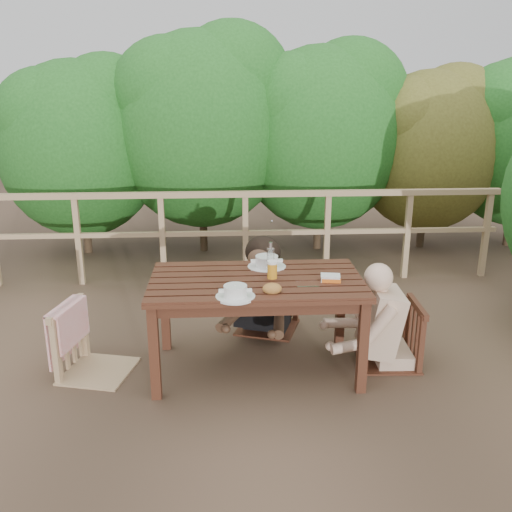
{
  "coord_description": "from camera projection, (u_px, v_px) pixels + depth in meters",
  "views": [
    {
      "loc": [
        -0.23,
        -3.88,
        2.14
      ],
      "look_at": [
        0.0,
        0.05,
        0.9
      ],
      "focal_mm": 39.21,
      "sensor_mm": 36.0,
      "label": 1
    }
  ],
  "objects": [
    {
      "name": "chair_far",
      "position": [
        268.0,
        275.0,
        4.9
      ],
      "size": [
        0.64,
        0.64,
        1.01
      ],
      "primitive_type": "cube",
      "rotation": [
        0.0,
        0.0,
        -0.32
      ],
      "color": "#391C11",
      "rests_on": "ground"
    },
    {
      "name": "railing",
      "position": [
        245.0,
        237.0,
        6.1
      ],
      "size": [
        5.6,
        0.1,
        1.01
      ],
      "primitive_type": "cube",
      "color": "tan",
      "rests_on": "ground"
    },
    {
      "name": "beer_glass",
      "position": [
        272.0,
        271.0,
        4.12
      ],
      "size": [
        0.08,
        0.08,
        0.15
      ],
      "primitive_type": "cylinder",
      "color": "orange",
      "rests_on": "table"
    },
    {
      "name": "bread_roll",
      "position": [
        272.0,
        289.0,
        3.86
      ],
      "size": [
        0.14,
        0.1,
        0.08
      ],
      "primitive_type": "ellipsoid",
      "color": "#AF6D37",
      "rests_on": "table"
    },
    {
      "name": "chair_right",
      "position": [
        391.0,
        307.0,
        4.32
      ],
      "size": [
        0.48,
        0.48,
        0.93
      ],
      "primitive_type": "cube",
      "rotation": [
        0.0,
        0.0,
        -1.62
      ],
      "color": "#391C11",
      "rests_on": "ground"
    },
    {
      "name": "chair_left",
      "position": [
        93.0,
        311.0,
        4.14
      ],
      "size": [
        0.61,
        0.61,
        1.01
      ],
      "primitive_type": "cube",
      "rotation": [
        0.0,
        0.0,
        1.33
      ],
      "color": "tan",
      "rests_on": "ground"
    },
    {
      "name": "diner_right",
      "position": [
        397.0,
        282.0,
        4.26
      ],
      "size": [
        0.69,
        0.57,
        1.35
      ],
      "primitive_type": null,
      "rotation": [
        0.0,
        0.0,
        1.53
      ],
      "color": "tan",
      "rests_on": "ground"
    },
    {
      "name": "table",
      "position": [
        256.0,
        325.0,
        4.24
      ],
      "size": [
        1.57,
        0.88,
        0.73
      ],
      "primitive_type": "cube",
      "color": "#391C11",
      "rests_on": "ground"
    },
    {
      "name": "hedge_row",
      "position": [
        273.0,
        101.0,
        6.85
      ],
      "size": [
        6.6,
        1.6,
        3.8
      ],
      "primitive_type": null,
      "color": "#1D511A",
      "rests_on": "ground"
    },
    {
      "name": "ground",
      "position": [
        256.0,
        368.0,
        4.35
      ],
      "size": [
        60.0,
        60.0,
        0.0
      ],
      "primitive_type": "plane",
      "color": "brown",
      "rests_on": "ground"
    },
    {
      "name": "soup_near",
      "position": [
        235.0,
        292.0,
        3.78
      ],
      "size": [
        0.27,
        0.27,
        0.09
      ],
      "primitive_type": "cylinder",
      "color": "silver",
      "rests_on": "table"
    },
    {
      "name": "woman",
      "position": [
        268.0,
        255.0,
        4.87
      ],
      "size": [
        0.74,
        0.82,
        1.37
      ],
      "primitive_type": null,
      "rotation": [
        0.0,
        0.0,
        2.82
      ],
      "color": "black",
      "rests_on": "ground"
    },
    {
      "name": "soup_far",
      "position": [
        267.0,
        262.0,
        4.39
      ],
      "size": [
        0.3,
        0.3,
        0.1
      ],
      "primitive_type": "cylinder",
      "color": "white",
      "rests_on": "table"
    },
    {
      "name": "bottle",
      "position": [
        271.0,
        258.0,
        4.24
      ],
      "size": [
        0.06,
        0.06,
        0.25
      ],
      "primitive_type": "cylinder",
      "color": "silver",
      "rests_on": "table"
    },
    {
      "name": "butter_tub",
      "position": [
        330.0,
        279.0,
        4.07
      ],
      "size": [
        0.16,
        0.12,
        0.06
      ],
      "primitive_type": "cube",
      "rotation": [
        0.0,
        0.0,
        -0.16
      ],
      "color": "silver",
      "rests_on": "table"
    }
  ]
}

